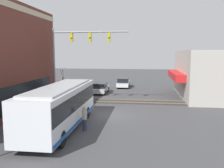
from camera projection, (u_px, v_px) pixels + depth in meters
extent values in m
plane|color=#424244|center=(109.00, 115.00, 21.90)|extent=(120.00, 120.00, 0.00)
cube|color=beige|center=(9.00, 5.00, 19.65)|extent=(18.32, 0.36, 0.50)
cube|color=black|center=(15.00, 98.00, 20.58)|extent=(15.22, 0.12, 2.20)
cube|color=#B2ADA3|center=(221.00, 74.00, 30.24)|extent=(12.77, 9.59, 5.68)
cube|color=red|center=(176.00, 75.00, 30.95)|extent=(8.94, 1.20, 0.80)
cube|color=silver|center=(61.00, 106.00, 17.59)|extent=(10.31, 2.55, 2.57)
cube|color=black|center=(61.00, 100.00, 17.54)|extent=(10.10, 2.59, 1.08)
cube|color=#194CA5|center=(61.00, 121.00, 17.73)|extent=(10.10, 2.58, 0.24)
cube|color=#A5A8AA|center=(60.00, 87.00, 17.42)|extent=(8.76, 2.17, 0.12)
cylinder|color=black|center=(73.00, 112.00, 20.65)|extent=(1.00, 2.57, 1.00)
cylinder|color=black|center=(42.00, 138.00, 14.44)|extent=(1.00, 2.57, 1.00)
cylinder|color=gray|center=(54.00, 67.00, 26.11)|extent=(0.20, 0.20, 7.89)
cylinder|color=gray|center=(90.00, 32.00, 25.16)|extent=(0.16, 7.75, 0.16)
cube|color=gold|center=(72.00, 38.00, 25.48)|extent=(0.30, 0.27, 0.90)
sphere|color=yellow|center=(71.00, 37.00, 25.32)|extent=(0.20, 0.20, 0.20)
cube|color=gold|center=(90.00, 37.00, 25.23)|extent=(0.30, 0.27, 0.90)
sphere|color=green|center=(90.00, 37.00, 25.07)|extent=(0.20, 0.20, 0.20)
cube|color=gold|center=(109.00, 37.00, 24.98)|extent=(0.30, 0.27, 0.90)
sphere|color=green|center=(109.00, 37.00, 24.82)|extent=(0.20, 0.20, 0.20)
cylinder|color=gray|center=(63.00, 86.00, 26.75)|extent=(0.14, 0.14, 3.60)
cube|color=white|center=(63.00, 74.00, 26.59)|extent=(1.41, 0.06, 1.41)
cube|color=white|center=(63.00, 74.00, 26.59)|extent=(1.41, 0.06, 1.41)
cylinder|color=#38383A|center=(63.00, 82.00, 26.69)|extent=(0.08, 0.90, 0.08)
sphere|color=red|center=(67.00, 82.00, 26.58)|extent=(0.28, 0.28, 0.28)
sphere|color=red|center=(59.00, 82.00, 26.69)|extent=(0.28, 0.28, 0.28)
cube|color=#332D28|center=(117.00, 101.00, 27.80)|extent=(2.60, 60.00, 0.03)
cube|color=#6B6056|center=(116.00, 102.00, 27.09)|extent=(0.07, 60.00, 0.15)
cube|color=#6B6056|center=(117.00, 100.00, 28.50)|extent=(0.07, 60.00, 0.15)
cube|color=#B7B7BC|center=(100.00, 89.00, 33.46)|extent=(4.66, 1.80, 0.53)
cube|color=black|center=(100.00, 85.00, 33.15)|extent=(2.57, 1.62, 0.64)
cylinder|color=black|center=(102.00, 89.00, 34.90)|extent=(0.64, 1.82, 0.64)
cylinder|color=black|center=(98.00, 92.00, 32.06)|extent=(0.64, 1.82, 0.64)
cube|color=silver|center=(123.00, 84.00, 39.07)|extent=(4.70, 1.80, 0.56)
cube|color=black|center=(123.00, 80.00, 38.76)|extent=(2.58, 1.62, 0.66)
cylinder|color=black|center=(124.00, 84.00, 40.53)|extent=(0.64, 1.82, 0.64)
cylinder|color=black|center=(123.00, 86.00, 37.66)|extent=(0.64, 1.82, 0.64)
cylinder|color=#2D3351|center=(85.00, 125.00, 17.41)|extent=(0.28, 0.28, 0.81)
cylinder|color=#B2A58C|center=(85.00, 115.00, 17.32)|extent=(0.34, 0.34, 0.68)
sphere|color=tan|center=(84.00, 108.00, 17.26)|extent=(0.22, 0.22, 0.22)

